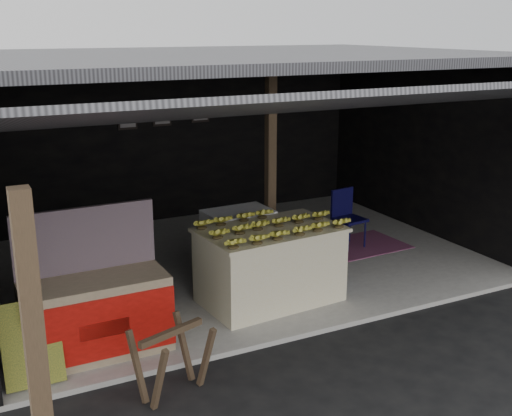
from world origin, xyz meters
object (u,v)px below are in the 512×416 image
neighbor_stall (96,312)px  sawhorse (172,354)px  white_crate (238,245)px  water_barrel (319,268)px  plastic_chair (346,213)px  banana_table (270,265)px

neighbor_stall → sawhorse: neighbor_stall is taller
white_crate → water_barrel: white_crate is taller
water_barrel → plastic_chair: 1.69m
neighbor_stall → plastic_chair: neighbor_stall is taller
white_crate → sawhorse: (-1.72, -2.20, -0.12)m
banana_table → white_crate: (-0.05, 0.81, 0.01)m
sawhorse → plastic_chair: (3.80, 2.72, 0.16)m
sawhorse → plastic_chair: bearing=16.4°
white_crate → neighbor_stall: bearing=-154.5°
water_barrel → sawhorse: bearing=-148.7°
banana_table → plastic_chair: size_ratio=1.99×
banana_table → plastic_chair: bearing=28.6°
banana_table → neighbor_stall: 2.25m
banana_table → sawhorse: 2.26m
white_crate → water_barrel: bearing=-38.4°
sawhorse → banana_table: bearing=19.1°
banana_table → white_crate: 0.81m
sawhorse → water_barrel: sawhorse is taller
neighbor_stall → water_barrel: neighbor_stall is taller
banana_table → sawhorse: size_ratio=2.32×
neighbor_stall → plastic_chair: 4.57m
banana_table → water_barrel: size_ratio=4.04×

